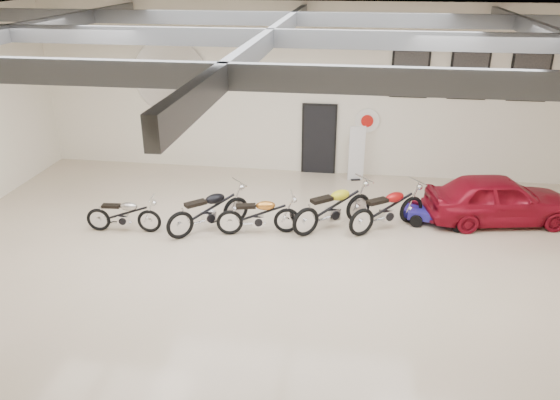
# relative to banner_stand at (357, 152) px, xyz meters

# --- Properties ---
(floor) EXTENTS (16.00, 12.00, 0.01)m
(floor) POSITION_rel_banner_stand_xyz_m (-1.65, -5.50, -0.86)
(floor) COLOR #C8B299
(floor) RESTS_ON ground
(ceiling) EXTENTS (16.00, 12.00, 0.01)m
(ceiling) POSITION_rel_banner_stand_xyz_m (-1.65, -5.50, 4.14)
(ceiling) COLOR slate
(ceiling) RESTS_ON back_wall
(back_wall) EXTENTS (16.00, 0.02, 5.00)m
(back_wall) POSITION_rel_banner_stand_xyz_m (-1.65, 0.50, 1.64)
(back_wall) COLOR #EFE5CD
(back_wall) RESTS_ON floor
(ceiling_beams) EXTENTS (15.80, 11.80, 0.32)m
(ceiling_beams) POSITION_rel_banner_stand_xyz_m (-1.65, -5.50, 3.89)
(ceiling_beams) COLOR #53565A
(ceiling_beams) RESTS_ON ceiling
(door) EXTENTS (0.92, 0.08, 2.10)m
(door) POSITION_rel_banner_stand_xyz_m (-1.15, 0.45, 0.19)
(door) COLOR black
(door) RESTS_ON back_wall
(logo_plaque) EXTENTS (2.30, 0.06, 1.16)m
(logo_plaque) POSITION_rel_banner_stand_xyz_m (-5.65, 0.45, 1.94)
(logo_plaque) COLOR silver
(logo_plaque) RESTS_ON back_wall
(poster_left) EXTENTS (1.05, 0.08, 1.35)m
(poster_left) POSITION_rel_banner_stand_xyz_m (1.35, 0.46, 2.24)
(poster_left) COLOR black
(poster_left) RESTS_ON back_wall
(poster_mid) EXTENTS (1.05, 0.08, 1.35)m
(poster_mid) POSITION_rel_banner_stand_xyz_m (2.95, 0.46, 2.24)
(poster_mid) COLOR black
(poster_mid) RESTS_ON back_wall
(poster_right) EXTENTS (1.05, 0.08, 1.35)m
(poster_right) POSITION_rel_banner_stand_xyz_m (4.55, 0.46, 2.24)
(poster_right) COLOR black
(poster_right) RESTS_ON back_wall
(oil_sign) EXTENTS (0.72, 0.10, 0.72)m
(oil_sign) POSITION_rel_banner_stand_xyz_m (0.25, 0.45, 0.84)
(oil_sign) COLOR white
(oil_sign) RESTS_ON back_wall
(banner_stand) EXTENTS (0.50, 0.30, 1.72)m
(banner_stand) POSITION_rel_banner_stand_xyz_m (0.00, 0.00, 0.00)
(banner_stand) COLOR white
(banner_stand) RESTS_ON floor
(motorcycle_silver) EXTENTS (1.82, 0.69, 0.92)m
(motorcycle_silver) POSITION_rel_banner_stand_xyz_m (-5.45, -4.22, -0.40)
(motorcycle_silver) COLOR silver
(motorcycle_silver) RESTS_ON floor
(motorcycle_black) EXTENTS (2.02, 1.92, 1.11)m
(motorcycle_black) POSITION_rel_banner_stand_xyz_m (-3.44, -3.88, -0.31)
(motorcycle_black) COLOR silver
(motorcycle_black) RESTS_ON floor
(motorcycle_gold) EXTENTS (2.03, 1.02, 1.01)m
(motorcycle_gold) POSITION_rel_banner_stand_xyz_m (-2.23, -3.86, -0.35)
(motorcycle_gold) COLOR silver
(motorcycle_gold) RESTS_ON floor
(motorcycle_yellow) EXTENTS (2.17, 1.95, 1.16)m
(motorcycle_yellow) POSITION_rel_banner_stand_xyz_m (-0.50, -3.33, -0.28)
(motorcycle_yellow) COLOR silver
(motorcycle_yellow) RESTS_ON floor
(motorcycle_red) EXTENTS (2.13, 1.81, 1.12)m
(motorcycle_red) POSITION_rel_banner_stand_xyz_m (0.81, -3.18, -0.30)
(motorcycle_red) COLOR silver
(motorcycle_red) RESTS_ON floor
(go_kart) EXTENTS (1.83, 1.01, 0.63)m
(go_kart) POSITION_rel_banner_stand_xyz_m (2.21, -2.72, -0.54)
(go_kart) COLOR navy
(go_kart) RESTS_ON floor
(vintage_car) EXTENTS (2.09, 3.79, 1.22)m
(vintage_car) POSITION_rel_banner_stand_xyz_m (3.54, -2.35, -0.25)
(vintage_car) COLOR maroon
(vintage_car) RESTS_ON floor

